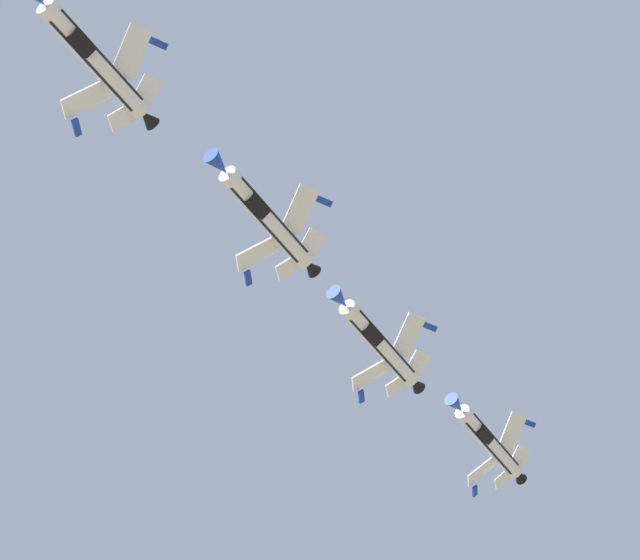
# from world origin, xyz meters

# --- Properties ---
(fighter_jet_lead) EXTENTS (10.77, 14.13, 6.27)m
(fighter_jet_lead) POSITION_xyz_m (-15.67, 66.91, 92.93)
(fighter_jet_lead) COLOR white
(fighter_jet_left_wing) EXTENTS (10.88, 14.13, 5.86)m
(fighter_jet_left_wing) POSITION_xyz_m (-2.37, 82.57, 91.87)
(fighter_jet_left_wing) COLOR white
(fighter_jet_right_wing) EXTENTS (10.91, 14.13, 5.78)m
(fighter_jet_right_wing) POSITION_xyz_m (8.00, 99.84, 93.36)
(fighter_jet_right_wing) COLOR white
(fighter_jet_left_outer) EXTENTS (10.61, 14.13, 6.73)m
(fighter_jet_left_outer) POSITION_xyz_m (20.37, 118.32, 96.48)
(fighter_jet_left_outer) COLOR white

